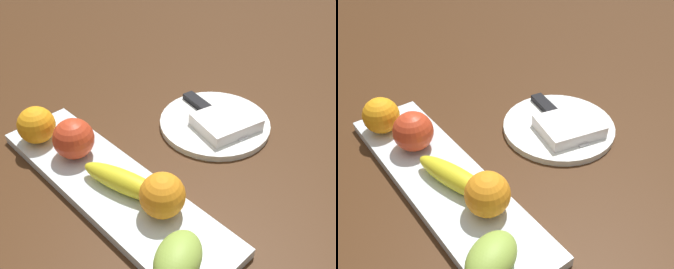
% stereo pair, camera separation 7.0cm
% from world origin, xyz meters
% --- Properties ---
extents(ground_plane, '(2.40, 2.40, 0.00)m').
position_xyz_m(ground_plane, '(0.00, 0.00, 0.00)').
color(ground_plane, '#412511').
extents(fruit_tray, '(0.48, 0.13, 0.02)m').
position_xyz_m(fruit_tray, '(0.04, -0.03, 0.01)').
color(fruit_tray, silver).
rests_on(fruit_tray, ground_plane).
extents(apple, '(0.07, 0.07, 0.07)m').
position_xyz_m(apple, '(-0.06, -0.03, 0.05)').
color(apple, red).
rests_on(apple, fruit_tray).
extents(banana, '(0.16, 0.08, 0.04)m').
position_xyz_m(banana, '(0.07, -0.02, 0.04)').
color(banana, yellow).
rests_on(banana, fruit_tray).
extents(orange_near_apple, '(0.07, 0.07, 0.07)m').
position_xyz_m(orange_near_apple, '(-0.14, -0.06, 0.05)').
color(orange_near_apple, orange).
rests_on(orange_near_apple, fruit_tray).
extents(orange_near_banana, '(0.07, 0.07, 0.07)m').
position_xyz_m(orange_near_banana, '(0.14, -0.01, 0.05)').
color(orange_near_banana, orange).
rests_on(orange_near_banana, fruit_tray).
extents(grape_bunch, '(0.09, 0.10, 0.05)m').
position_xyz_m(grape_bunch, '(0.23, -0.07, 0.04)').
color(grape_bunch, '#8DB142').
rests_on(grape_bunch, fruit_tray).
extents(dinner_plate, '(0.22, 0.22, 0.01)m').
position_xyz_m(dinner_plate, '(0.04, 0.23, 0.01)').
color(dinner_plate, white).
rests_on(dinner_plate, ground_plane).
extents(folded_napkin, '(0.12, 0.13, 0.02)m').
position_xyz_m(folded_napkin, '(0.07, 0.23, 0.02)').
color(folded_napkin, white).
rests_on(folded_napkin, dinner_plate).
extents(knife, '(0.18, 0.05, 0.01)m').
position_xyz_m(knife, '(0.00, 0.24, 0.02)').
color(knife, silver).
rests_on(knife, dinner_plate).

